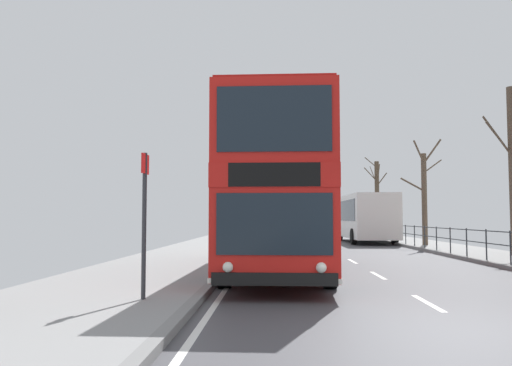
# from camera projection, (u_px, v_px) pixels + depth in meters

# --- Properties ---
(ground) EXTENTS (15.80, 140.00, 0.20)m
(ground) POSITION_uv_depth(u_px,v_px,m) (429.00, 330.00, 7.41)
(ground) COLOR #45454A
(double_decker_bus_main) EXTENTS (2.88, 10.69, 4.38)m
(double_decker_bus_main) POSITION_uv_depth(u_px,v_px,m) (279.00, 193.00, 15.28)
(double_decker_bus_main) COLOR red
(double_decker_bus_main) RESTS_ON ground
(background_bus_far_lane) EXTENTS (2.78, 9.89, 3.03)m
(background_bus_far_lane) POSITION_uv_depth(u_px,v_px,m) (364.00, 217.00, 34.94)
(background_bus_far_lane) COLOR white
(background_bus_far_lane) RESTS_ON ground
(pedestrian_railing_far_kerb) EXTENTS (0.05, 30.30, 1.06)m
(pedestrian_railing_far_kerb) POSITION_uv_depth(u_px,v_px,m) (486.00, 239.00, 18.42)
(pedestrian_railing_far_kerb) COLOR #2D3338
(pedestrian_railing_far_kerb) RESTS_ON ground
(bus_stop_sign_near) EXTENTS (0.08, 0.44, 2.63)m
(bus_stop_sign_near) POSITION_uv_depth(u_px,v_px,m) (144.00, 208.00, 9.64)
(bus_stop_sign_near) COLOR #2D2D33
(bus_stop_sign_near) RESTS_ON ground
(bare_tree_far_01) EXTENTS (2.13, 2.73, 6.87)m
(bare_tree_far_01) POSITION_uv_depth(u_px,v_px,m) (377.00, 196.00, 47.26)
(bare_tree_far_01) COLOR #4C3D2D
(bare_tree_far_01) RESTS_ON ground
(bare_tree_far_02) EXTENTS (2.05, 2.17, 5.69)m
(bare_tree_far_02) POSITION_uv_depth(u_px,v_px,m) (424.00, 195.00, 28.70)
(bare_tree_far_02) COLOR brown
(bare_tree_far_02) RESTS_ON ground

